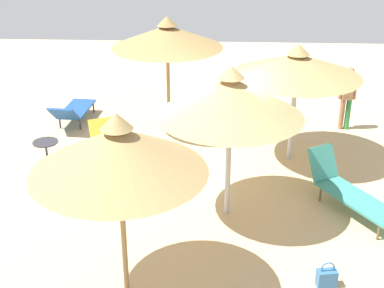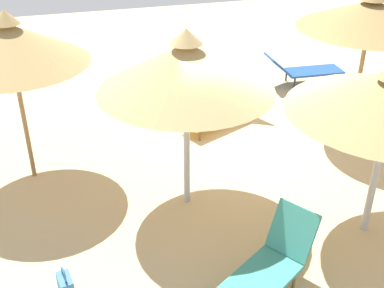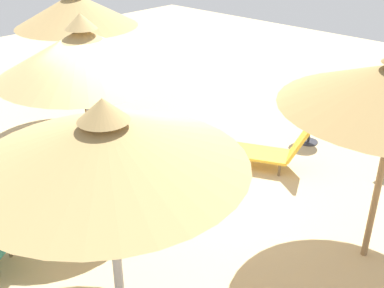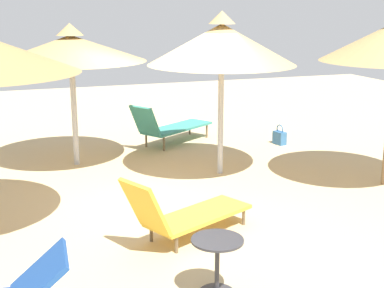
% 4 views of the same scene
% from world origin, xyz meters
% --- Properties ---
extents(ground, '(24.00, 24.00, 0.10)m').
position_xyz_m(ground, '(0.00, 0.00, -0.05)').
color(ground, tan).
extents(parasol_umbrella_back, '(2.68, 2.68, 2.87)m').
position_xyz_m(parasol_umbrella_back, '(-2.87, -0.89, 2.39)').
color(parasol_umbrella_back, olive).
rests_on(parasol_umbrella_back, ground).
extents(parasol_umbrella_front, '(2.40, 2.40, 2.92)m').
position_xyz_m(parasol_umbrella_front, '(3.45, -0.94, 2.40)').
color(parasol_umbrella_front, olive).
rests_on(parasol_umbrella_front, ground).
extents(parasol_umbrella_edge, '(2.75, 2.75, 2.64)m').
position_xyz_m(parasol_umbrella_edge, '(-1.30, 1.99, 2.19)').
color(parasol_umbrella_edge, '#B2B2B7').
rests_on(parasol_umbrella_edge, ground).
extents(parasol_umbrella_near_right, '(2.57, 2.57, 2.87)m').
position_xyz_m(parasol_umbrella_near_right, '(1.07, 0.56, 2.31)').
color(parasol_umbrella_near_right, '#B2B2B7').
rests_on(parasol_umbrella_near_right, ground).
extents(lounge_chair_far_left, '(1.93, 1.29, 0.96)m').
position_xyz_m(lounge_chair_far_left, '(-0.48, -1.93, 0.36)').
color(lounge_chair_far_left, gold).
rests_on(lounge_chair_far_left, ground).
extents(lounge_chair_center, '(2.08, 1.61, 0.97)m').
position_xyz_m(lounge_chair_center, '(0.82, 2.84, 0.41)').
color(lounge_chair_center, teal).
rests_on(lounge_chair_center, ground).
extents(lounge_chair_far_right, '(1.99, 0.77, 0.79)m').
position_xyz_m(lounge_chair_far_right, '(-3.04, -3.40, 0.39)').
color(lounge_chair_far_right, '#1E478C').
rests_on(lounge_chair_far_right, ground).
extents(person_standing_near_left, '(0.22, 0.44, 1.64)m').
position_xyz_m(person_standing_near_left, '(-3.11, 3.57, 0.93)').
color(person_standing_near_left, '#338C4C').
rests_on(person_standing_near_left, ground).
extents(handbag, '(0.21, 0.32, 0.44)m').
position_xyz_m(handbag, '(3.09, 2.06, 0.16)').
color(handbag, '#336699').
rests_on(handbag, ground).
extents(side_table_round, '(0.55, 0.55, 0.62)m').
position_xyz_m(side_table_round, '(-0.58, -3.35, 0.42)').
color(side_table_round, '#2D2D33').
rests_on(side_table_round, ground).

